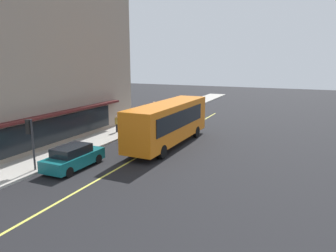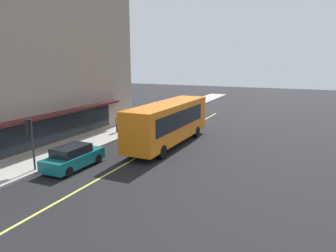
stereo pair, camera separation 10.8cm
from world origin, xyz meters
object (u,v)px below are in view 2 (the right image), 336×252
bus (169,121)px  pedestrian_waiting (117,122)px  pedestrian_at_corner (154,108)px  traffic_light (30,132)px  car_silver (172,116)px  car_maroon (144,127)px  car_teal (73,157)px

bus → pedestrian_waiting: bus is taller
pedestrian_at_corner → traffic_light: bearing=-176.3°
traffic_light → car_silver: traffic_light is taller
car_silver → bus: bearing=-158.6°
car_silver → pedestrian_at_corner: bearing=59.0°
car_maroon → pedestrian_at_corner: bearing=20.2°
car_silver → car_maroon: (-6.35, 0.12, 0.00)m
pedestrian_waiting → pedestrian_at_corner: pedestrian_at_corner is taller
pedestrian_at_corner → car_silver: bearing=-121.0°
bus → car_maroon: bus is taller
car_teal → car_silver: bearing=0.2°
bus → pedestrian_at_corner: bus is taller
traffic_light → pedestrian_waiting: bearing=4.7°
car_maroon → traffic_light: bearing=171.4°
bus → pedestrian_at_corner: size_ratio=6.02×
car_teal → car_silver: (16.44, 0.05, 0.00)m
car_maroon → pedestrian_waiting: pedestrian_waiting is taller
car_silver → pedestrian_waiting: size_ratio=2.73×
car_maroon → pedestrian_waiting: bearing=101.9°
pedestrian_at_corner → car_teal: bearing=-170.1°
car_maroon → pedestrian_at_corner: (8.25, 3.04, 0.54)m
pedestrian_waiting → car_maroon: bearing=-78.1°
car_maroon → pedestrian_at_corner: pedestrian_at_corner is taller
bus → traffic_light: (-9.30, 5.27, 0.55)m
car_silver → traffic_light: bearing=174.1°
bus → car_maroon: size_ratio=2.60×
pedestrian_waiting → car_silver: bearing=-21.9°
car_silver → pedestrian_waiting: bearing=158.1°
car_silver → pedestrian_at_corner: pedestrian_at_corner is taller
traffic_light → car_maroon: bearing=-8.6°
bus → car_maroon: bearing=56.7°
bus → car_silver: bus is taller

